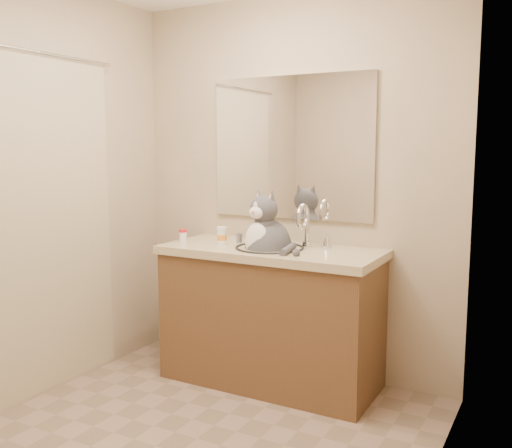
{
  "coord_description": "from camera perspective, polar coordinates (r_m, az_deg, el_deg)",
  "views": [
    {
      "loc": [
        1.55,
        -2.06,
        1.45
      ],
      "look_at": [
        0.07,
        0.65,
        1.04
      ],
      "focal_mm": 40.0,
      "sensor_mm": 36.0,
      "label": 1
    }
  ],
  "objects": [
    {
      "name": "room",
      "position": [
        2.59,
        -8.24,
        2.03
      ],
      "size": [
        2.22,
        2.52,
        2.42
      ],
      "color": "gray",
      "rests_on": "ground"
    },
    {
      "name": "vanity",
      "position": [
        3.55,
        1.5,
        -8.86
      ],
      "size": [
        1.34,
        0.59,
        1.12
      ],
      "color": "brown",
      "rests_on": "ground"
    },
    {
      "name": "mirror",
      "position": [
        3.65,
        3.51,
        7.61
      ],
      "size": [
        1.1,
        0.02,
        0.9
      ],
      "primitive_type": "cube",
      "color": "white",
      "rests_on": "room"
    },
    {
      "name": "shower_curtain",
      "position": [
        3.41,
        -21.41,
        0.04
      ],
      "size": [
        0.02,
        1.3,
        1.93
      ],
      "color": "#C3B793",
      "rests_on": "ground"
    },
    {
      "name": "cat",
      "position": [
        3.44,
        1.13,
        -2.06
      ],
      "size": [
        0.39,
        0.39,
        0.56
      ],
      "rotation": [
        0.0,
        0.0,
        -0.24
      ],
      "color": "#46464B",
      "rests_on": "vanity"
    },
    {
      "name": "pill_bottle_redcap",
      "position": [
        3.68,
        -7.31,
        -1.15
      ],
      "size": [
        0.06,
        0.06,
        0.08
      ],
      "rotation": [
        0.0,
        0.0,
        0.41
      ],
      "color": "white",
      "rests_on": "vanity"
    },
    {
      "name": "pill_bottle_orange",
      "position": [
        3.57,
        -3.44,
        -1.21
      ],
      "size": [
        0.08,
        0.08,
        0.11
      ],
      "rotation": [
        0.0,
        0.0,
        0.34
      ],
      "color": "white",
      "rests_on": "vanity"
    },
    {
      "name": "grey_canister",
      "position": [
        3.63,
        -1.67,
        -1.41
      ],
      "size": [
        0.04,
        0.04,
        0.06
      ],
      "rotation": [
        0.0,
        0.0,
        0.04
      ],
      "color": "gray",
      "rests_on": "vanity"
    }
  ]
}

